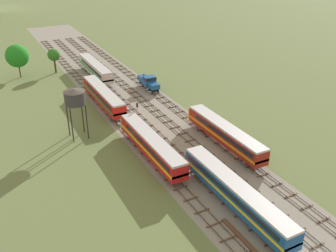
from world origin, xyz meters
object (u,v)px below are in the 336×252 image
diesel_railcar_centre_near (225,133)px  passenger_coach_left_nearest (235,192)px  diesel_railcar_far_left_mid (151,144)px  shunter_loco_centre_far (149,81)px  diesel_railcar_left_farther (95,68)px  water_tower (75,97)px  signal_post_nearest (137,112)px  diesel_railcar_far_left_midfar (103,95)px

diesel_railcar_centre_near → passenger_coach_left_nearest: bearing=-120.6°
diesel_railcar_far_left_mid → shunter_loco_centre_far: bearing=65.8°
diesel_railcar_left_farther → water_tower: size_ratio=2.15×
diesel_railcar_centre_near → diesel_railcar_left_farther: bearing=100.8°
passenger_coach_left_nearest → water_tower: water_tower is taller
signal_post_nearest → diesel_railcar_far_left_midfar: bearing=99.2°
diesel_railcar_far_left_mid → signal_post_nearest: 11.16m
shunter_loco_centre_far → water_tower: water_tower is taller
shunter_loco_centre_far → water_tower: size_ratio=0.89×
diesel_railcar_far_left_mid → diesel_railcar_left_farther: (4.42, 43.87, 0.00)m
passenger_coach_left_nearest → diesel_railcar_centre_near: same height
passenger_coach_left_nearest → diesel_railcar_centre_near: bearing=59.4°
passenger_coach_left_nearest → signal_post_nearest: bearing=94.5°
water_tower → passenger_coach_left_nearest: bearing=-66.5°
diesel_railcar_centre_near → shunter_loco_centre_far: bearing=90.0°
diesel_railcar_left_farther → signal_post_nearest: (-2.21, -32.98, 0.95)m
diesel_railcar_centre_near → diesel_railcar_far_left_mid: same height
diesel_railcar_far_left_midfar → diesel_railcar_left_farther: bearing=77.2°
passenger_coach_left_nearest → diesel_railcar_left_farther: (-0.00, 61.20, -0.02)m
diesel_railcar_far_left_mid → water_tower: water_tower is taller
passenger_coach_left_nearest → water_tower: size_ratio=2.30×
passenger_coach_left_nearest → signal_post_nearest: (-2.21, 28.22, 0.93)m
diesel_railcar_left_farther → passenger_coach_left_nearest: bearing=-90.0°
diesel_railcar_far_left_midfar → water_tower: size_ratio=2.15×
diesel_railcar_far_left_mid → diesel_railcar_centre_near: bearing=-10.3°
diesel_railcar_left_farther → diesel_railcar_far_left_midfar: bearing=-102.8°
water_tower → signal_post_nearest: water_tower is taller
water_tower → signal_post_nearest: (11.03, -2.17, -4.40)m
diesel_railcar_centre_near → diesel_railcar_far_left_mid: size_ratio=1.00×
diesel_railcar_centre_near → diesel_railcar_far_left_midfar: 29.96m
diesel_railcar_far_left_mid → passenger_coach_left_nearest: bearing=-75.7°
diesel_railcar_far_left_mid → signal_post_nearest: (2.21, 10.90, 0.95)m
diesel_railcar_far_left_mid → shunter_loco_centre_far: 32.30m
diesel_railcar_far_left_midfar → signal_post_nearest: (2.21, -13.57, 0.95)m
passenger_coach_left_nearest → shunter_loco_centre_far: size_ratio=2.60×
diesel_railcar_far_left_mid → diesel_railcar_far_left_midfar: same height
passenger_coach_left_nearest → diesel_railcar_left_farther: same height
diesel_railcar_left_farther → signal_post_nearest: size_ratio=3.65×
passenger_coach_left_nearest → signal_post_nearest: signal_post_nearest is taller
diesel_railcar_centre_near → diesel_railcar_far_left_mid: 13.46m
passenger_coach_left_nearest → diesel_railcar_far_left_mid: bearing=104.3°
diesel_railcar_far_left_mid → shunter_loco_centre_far: diesel_railcar_far_left_mid is taller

